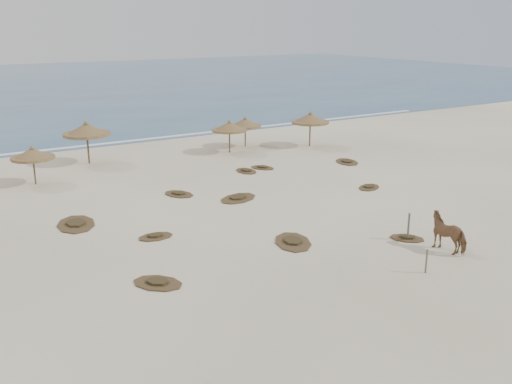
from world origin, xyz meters
TOP-DOWN VIEW (x-y plane):
  - ground at (0.00, 0.00)m, footprint 160.00×160.00m
  - ocean at (0.00, 75.00)m, footprint 200.00×100.00m
  - foam_line at (0.00, 26.00)m, footprint 70.00×0.60m
  - palapa_2 at (-6.44, 16.43)m, footprint 2.63×2.63m
  - palapa_3 at (-2.16, 20.02)m, footprint 3.97×3.97m
  - palapa_4 at (7.90, 17.96)m, footprint 3.35×3.35m
  - palapa_5 at (10.02, 19.22)m, footprint 2.93×2.93m
  - palapa_6 at (14.45, 16.67)m, footprint 3.33×3.33m
  - horse at (6.67, -3.80)m, footprint 1.15×2.01m
  - fence_post_near at (6.05, -2.05)m, footprint 0.13×0.13m
  - fence_post_far at (4.01, -4.98)m, footprint 0.08×0.08m
  - scrub_1 at (-6.27, 7.82)m, footprint 2.30×3.05m
  - scrub_2 at (-3.60, 4.22)m, footprint 1.64×1.10m
  - scrub_3 at (2.58, 7.37)m, footprint 2.81×2.32m
  - scrub_4 at (10.32, 5.20)m, footprint 2.00×1.73m
  - scrub_5 at (13.38, 10.83)m, footprint 2.12×2.59m
  - scrub_7 at (6.04, 12.35)m, footprint 1.19×1.82m
  - scrub_9 at (1.40, 0.38)m, footprint 2.43×2.89m
  - scrub_10 at (7.44, 12.55)m, footprint 1.75×2.00m
  - scrub_11 at (-5.36, -0.39)m, footprint 2.24×2.37m
  - scrub_12 at (6.09, -1.97)m, footprint 1.77×1.83m
  - scrub_13 at (0.09, 9.84)m, footprint 1.88×2.25m

SIDE VIEW (x-z plane):
  - ground at x=0.00m, z-range 0.00..0.00m
  - ocean at x=0.00m, z-range 0.00..0.01m
  - foam_line at x=0.00m, z-range 0.00..0.01m
  - scrub_9 at x=1.40m, z-range -0.03..0.13m
  - scrub_12 at x=6.09m, z-range -0.03..0.13m
  - scrub_13 at x=0.09m, z-range -0.03..0.13m
  - scrub_5 at x=13.38m, z-range -0.03..0.13m
  - scrub_7 at x=6.04m, z-range -0.03..0.13m
  - scrub_10 at x=7.44m, z-range -0.03..0.13m
  - scrub_11 at x=-5.36m, z-range -0.03..0.13m
  - scrub_1 at x=-6.27m, z-range -0.03..0.13m
  - scrub_2 at x=-3.60m, z-range -0.03..0.13m
  - scrub_4 at x=10.32m, z-range -0.03..0.13m
  - scrub_3 at x=2.58m, z-range -0.03..0.13m
  - fence_post_far at x=4.01m, z-range 0.00..1.00m
  - fence_post_near at x=6.05m, z-range 0.00..1.28m
  - horse at x=6.67m, z-range 0.00..1.60m
  - palapa_5 at x=10.02m, z-range 0.66..3.06m
  - palapa_2 at x=-6.44m, z-range 0.66..3.07m
  - palapa_4 at x=7.90m, z-range 0.69..3.19m
  - palapa_6 at x=14.45m, z-range 0.77..3.56m
  - palapa_3 at x=-2.16m, z-range 0.84..3.86m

